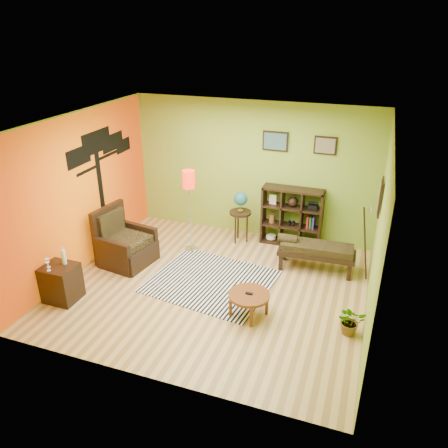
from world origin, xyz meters
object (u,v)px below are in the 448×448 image
(side_cabinet, at_px, (61,282))
(potted_plant, at_px, (350,323))
(armchair, at_px, (124,246))
(cube_shelf, at_px, (292,217))
(floor_lamp, at_px, (189,187))
(coffee_table, at_px, (249,297))
(bench, at_px, (315,250))
(globe_table, at_px, (241,204))

(side_cabinet, bearing_deg, potted_plant, 8.51)
(armchair, bearing_deg, side_cabinet, -102.09)
(side_cabinet, bearing_deg, armchair, 77.91)
(side_cabinet, bearing_deg, cube_shelf, 45.61)
(floor_lamp, distance_m, potted_plant, 3.77)
(coffee_table, distance_m, armchair, 2.81)
(armchair, xyz_separation_m, bench, (3.40, 0.90, 0.08))
(side_cabinet, bearing_deg, coffee_table, 11.24)
(cube_shelf, relative_size, bench, 0.85)
(side_cabinet, relative_size, cube_shelf, 0.78)
(cube_shelf, height_order, potted_plant, cube_shelf)
(floor_lamp, distance_m, bench, 2.59)
(side_cabinet, height_order, bench, side_cabinet)
(cube_shelf, bearing_deg, side_cabinet, -134.39)
(bench, distance_m, potted_plant, 1.84)
(armchair, relative_size, potted_plant, 2.44)
(floor_lamp, height_order, cube_shelf, floor_lamp)
(armchair, bearing_deg, cube_shelf, 32.09)
(floor_lamp, bearing_deg, cube_shelf, 26.42)
(armchair, height_order, bench, armchair)
(coffee_table, relative_size, floor_lamp, 0.39)
(floor_lamp, bearing_deg, coffee_table, -44.66)
(coffee_table, relative_size, armchair, 0.60)
(globe_table, bearing_deg, bench, -21.32)
(globe_table, xyz_separation_m, bench, (1.61, -0.63, -0.41))
(globe_table, height_order, bench, globe_table)
(coffee_table, relative_size, globe_table, 0.59)
(floor_lamp, xyz_separation_m, cube_shelf, (1.83, 0.91, -0.73))
(armchair, xyz_separation_m, globe_table, (1.80, 1.53, 0.50))
(globe_table, xyz_separation_m, cube_shelf, (1.01, 0.24, -0.22))
(cube_shelf, distance_m, bench, 1.06)
(cube_shelf, bearing_deg, bench, -55.50)
(side_cabinet, distance_m, potted_plant, 4.55)
(coffee_table, distance_m, floor_lamp, 2.59)
(side_cabinet, relative_size, globe_table, 0.86)
(globe_table, bearing_deg, potted_plant, -43.44)
(side_cabinet, height_order, potted_plant, side_cabinet)
(armchair, distance_m, cube_shelf, 3.33)
(armchair, distance_m, potted_plant, 4.26)
(coffee_table, distance_m, potted_plant, 1.52)
(armchair, height_order, cube_shelf, cube_shelf)
(coffee_table, xyz_separation_m, armchair, (-2.68, 0.83, -0.01))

